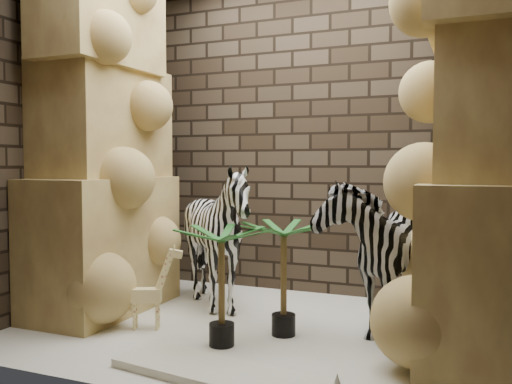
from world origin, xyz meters
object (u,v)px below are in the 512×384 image
at_px(palm_back, 222,286).
at_px(surfboard, 242,379).
at_px(zebra_right, 377,240).
at_px(palm_front, 284,278).
at_px(zebra_left, 218,245).
at_px(giraffe_toy, 146,286).

distance_m(palm_back, surfboard, 0.74).
distance_m(zebra_right, surfboard, 1.53).
bearing_deg(zebra_right, palm_front, -140.38).
xyz_separation_m(zebra_right, zebra_left, (-1.30, -0.01, -0.11)).
height_order(palm_front, surfboard, palm_front).
bearing_deg(surfboard, zebra_left, 129.66).
bearing_deg(palm_front, zebra_left, 150.48).
bearing_deg(zebra_right, surfboard, -107.76).
bearing_deg(surfboard, giraffe_toy, 157.24).
xyz_separation_m(zebra_left, surfboard, (0.79, -1.29, -0.52)).
bearing_deg(zebra_left, palm_front, -31.48).
bearing_deg(giraffe_toy, surfboard, -54.31).
bearing_deg(zebra_right, palm_back, -134.85).
bearing_deg(giraffe_toy, palm_back, -32.85).
xyz_separation_m(giraffe_toy, surfboard, (1.05, -0.63, -0.29)).
xyz_separation_m(giraffe_toy, palm_back, (0.67, -0.11, 0.09)).
bearing_deg(giraffe_toy, zebra_left, 45.44).
bearing_deg(palm_front, giraffe_toy, -165.53).
bearing_deg(zebra_left, giraffe_toy, -113.09).
height_order(zebra_left, surfboard, zebra_left).
relative_size(zebra_left, giraffe_toy, 1.89).
distance_m(zebra_left, palm_back, 0.89).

